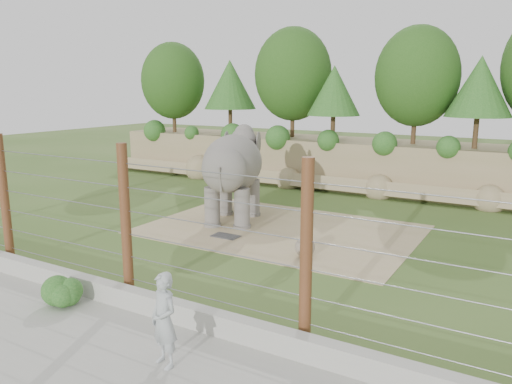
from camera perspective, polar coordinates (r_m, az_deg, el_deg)
The scene contains 11 objects.
ground at distance 16.93m, azimuth -3.45°, elevation -6.51°, with size 90.00×90.00×0.00m, color #3C5921.
back_embankment at distance 27.35m, azimuth 12.64°, elevation 8.71°, with size 30.00×5.52×8.77m.
dirt_patch at distance 19.14m, azimuth 2.82°, elevation -4.29°, with size 10.00×7.00×0.02m, color tan.
drain_grate at distance 18.23m, azimuth -3.49°, elevation -5.05°, with size 1.00×0.60×0.03m, color #262628.
elephant at distance 19.98m, azimuth -2.66°, elevation 1.78°, with size 1.95×4.54×3.67m, color #656059, non-canonical shape.
stone_ball at distance 16.06m, azimuth 5.61°, elevation -6.29°, with size 0.64×0.64×0.64m, color gray.
retaining_wall at distance 13.26m, azimuth -15.82°, elevation -11.13°, with size 26.00×0.35×0.50m, color #A5A49A.
walkway at distance 12.21m, azimuth -22.74°, elevation -14.96°, with size 26.00×4.00×0.01m, color #A5A49A.
barrier_fence at distance 13.02m, azimuth -14.67°, elevation -3.33°, with size 20.26×0.26×4.00m.
walkway_shrub at distance 13.44m, azimuth -21.37°, elevation -10.49°, with size 0.78×0.78×0.78m, color #1B531B.
zookeeper at distance 10.02m, azimuth -10.47°, elevation -14.20°, with size 0.69×0.45×1.89m, color #A6AAAF.
Camera 1 is at (9.00, -13.31, 5.32)m, focal length 35.00 mm.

